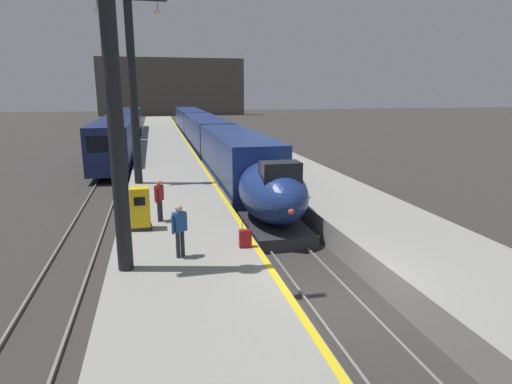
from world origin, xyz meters
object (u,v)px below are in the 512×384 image
object	(u,v)px
highspeed_train_main	(206,135)
station_column_near	(113,64)
ticket_machine_yellow	(140,210)
station_column_mid	(132,74)
passenger_near_edge	(180,227)
passenger_mid_platform	(159,197)
regional_train_adjacent	(123,130)
rolling_suitcase	(245,238)

from	to	relation	value
highspeed_train_main	station_column_near	world-z (taller)	station_column_near
highspeed_train_main	ticket_machine_yellow	size ratio (longest dim) A/B	34.84
highspeed_train_main	station_column_mid	xyz separation A→B (m)	(-5.90, -17.46, 5.06)
passenger_near_edge	ticket_machine_yellow	distance (m)	3.43
passenger_mid_platform	station_column_near	bearing A→B (deg)	-102.23
station_column_near	passenger_mid_platform	xyz separation A→B (m)	(1.01, 4.66, -4.79)
station_column_mid	ticket_machine_yellow	xyz separation A→B (m)	(0.35, -8.63, -5.24)
highspeed_train_main	station_column_near	xyz separation A→B (m)	(-5.85, -29.85, 4.87)
station_column_mid	passenger_near_edge	size ratio (longest dim) A/B	5.94
station_column_mid	station_column_near	bearing A→B (deg)	-89.75
passenger_mid_platform	ticket_machine_yellow	xyz separation A→B (m)	(-0.71, -0.90, -0.25)
highspeed_train_main	passenger_mid_platform	size ratio (longest dim) A/B	32.98
regional_train_adjacent	passenger_near_edge	world-z (taller)	regional_train_adjacent
passenger_near_edge	ticket_machine_yellow	xyz separation A→B (m)	(-1.27, 3.18, -0.25)
passenger_mid_platform	ticket_machine_yellow	size ratio (longest dim) A/B	1.06
passenger_near_edge	ticket_machine_yellow	bearing A→B (deg)	111.79
station_column_near	ticket_machine_yellow	size ratio (longest dim) A/B	5.92
regional_train_adjacent	passenger_mid_platform	bearing A→B (deg)	-83.92
highspeed_train_main	regional_train_adjacent	world-z (taller)	regional_train_adjacent
ticket_machine_yellow	station_column_mid	bearing A→B (deg)	92.32
regional_train_adjacent	passenger_near_edge	distance (m)	34.92
station_column_mid	rolling_suitcase	bearing A→B (deg)	-71.69
regional_train_adjacent	highspeed_train_main	bearing A→B (deg)	-33.90
station_column_mid	ticket_machine_yellow	bearing A→B (deg)	-87.68
regional_train_adjacent	station_column_near	xyz separation A→B (m)	(2.25, -35.29, 4.70)
regional_train_adjacent	rolling_suitcase	bearing A→B (deg)	-80.12
highspeed_train_main	station_column_mid	distance (m)	19.12
station_column_near	passenger_mid_platform	size ratio (longest dim) A/B	5.61
passenger_near_edge	highspeed_train_main	bearing A→B (deg)	81.68
station_column_near	station_column_mid	world-z (taller)	station_column_mid
regional_train_adjacent	station_column_mid	size ratio (longest dim) A/B	3.65
station_column_near	passenger_near_edge	xyz separation A→B (m)	(1.56, 0.58, -4.79)
rolling_suitcase	ticket_machine_yellow	size ratio (longest dim) A/B	0.61
passenger_mid_platform	regional_train_adjacent	bearing A→B (deg)	96.08
highspeed_train_main	passenger_mid_platform	world-z (taller)	highspeed_train_main
regional_train_adjacent	passenger_near_edge	size ratio (longest dim) A/B	21.66
passenger_near_edge	regional_train_adjacent	bearing A→B (deg)	96.28
ticket_machine_yellow	station_column_near	bearing A→B (deg)	-94.49
station_column_near	highspeed_train_main	bearing A→B (deg)	78.92
regional_train_adjacent	station_column_near	size ratio (longest dim) A/B	3.86
highspeed_train_main	regional_train_adjacent	size ratio (longest dim) A/B	1.52
rolling_suitcase	station_column_near	bearing A→B (deg)	-165.33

